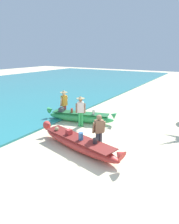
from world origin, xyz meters
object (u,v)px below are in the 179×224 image
(boat_red_foreground, at_px, (78,143))
(boat_green_midground, at_px, (80,117))
(person_tourist_customer, at_px, (99,131))
(person_vendor_hatted, at_px, (81,109))
(person_vendor_assistant, at_px, (64,102))

(boat_red_foreground, relative_size, boat_green_midground, 1.10)
(boat_green_midground, relative_size, person_tourist_customer, 2.69)
(boat_green_midground, xyz_separation_m, person_vendor_hatted, (0.45, -0.64, 0.69))
(boat_red_foreground, bearing_deg, person_vendor_hatted, 120.82)
(boat_green_midground, height_order, person_tourist_customer, person_tourist_customer)
(boat_green_midground, height_order, person_vendor_assistant, person_vendor_assistant)
(boat_red_foreground, distance_m, person_vendor_hatted, 2.93)
(boat_red_foreground, xyz_separation_m, boat_green_midground, (-1.91, 3.08, 0.02))
(boat_red_foreground, bearing_deg, person_tourist_customer, 25.99)
(person_vendor_assistant, bearing_deg, person_vendor_hatted, -21.85)
(boat_green_midground, relative_size, person_vendor_assistant, 2.37)
(person_vendor_hatted, xyz_separation_m, person_tourist_customer, (2.26, -2.05, -0.11))
(person_tourist_customer, height_order, person_vendor_assistant, person_vendor_assistant)
(boat_green_midground, bearing_deg, person_tourist_customer, -44.79)
(boat_red_foreground, distance_m, person_vendor_assistant, 4.46)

